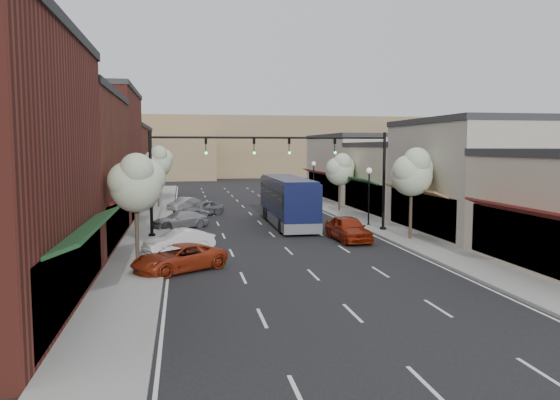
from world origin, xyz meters
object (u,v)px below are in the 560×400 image
signal_mast_left (187,168)px  parked_car_a (179,258)px  lamp_post_far (314,175)px  parked_car_d (203,208)px  coach_bus (287,200)px  tree_right_near (413,171)px  lamp_post_near (369,187)px  tree_right_far (340,169)px  parked_car_b (179,241)px  parked_car_e (184,204)px  tree_left_far (158,161)px  parked_car_c (180,220)px  signal_mast_right (352,167)px  tree_left_near (136,182)px  red_hatchback (348,229)px

signal_mast_left → parked_car_a: signal_mast_left is taller
lamp_post_far → parked_car_d: bearing=-144.1°
coach_bus → tree_right_near: bearing=-52.3°
tree_right_near → lamp_post_near: 6.74m
tree_right_far → parked_car_b: size_ratio=1.37×
parked_car_e → signal_mast_left: bearing=-50.9°
tree_left_far → coach_bus: 17.14m
parked_car_b → parked_car_c: (-0.00, 9.54, -0.04)m
signal_mast_right → tree_right_far: 12.27m
tree_left_far → parked_car_a: (2.05, -28.07, -3.95)m
tree_left_near → lamp_post_near: 19.25m
tree_right_near → parked_car_c: tree_right_near is taller
tree_right_near → lamp_post_far: bearing=91.3°
coach_bus → parked_car_b: bearing=-129.1°
signal_mast_right → coach_bus: bearing=129.7°
tree_right_near → parked_car_d: size_ratio=1.50×
tree_right_far → parked_car_e: (-14.19, 3.82, -3.38)m
signal_mast_left → parked_car_d: (1.35, 11.27, -3.95)m
signal_mast_left → coach_bus: 9.18m
tree_left_far → coach_bus: size_ratio=0.51×
tree_left_far → lamp_post_far: (16.05, 2.06, -1.60)m
red_hatchback → parked_car_a: (-10.58, -6.78, -0.15)m
coach_bus → parked_car_e: bearing=125.2°
parked_car_a → parked_car_d: bearing=141.9°
lamp_post_near → tree_right_near: bearing=-85.2°
coach_bus → parked_car_c: size_ratio=2.80×
signal_mast_left → tree_right_near: signal_mast_left is taller
parked_car_d → lamp_post_far: bearing=87.8°
signal_mast_right → coach_bus: size_ratio=0.69×
tree_left_near → tree_left_far: size_ratio=0.93×
tree_right_near → parked_car_b: size_ratio=1.50×
tree_left_near → parked_car_c: 12.95m
signal_mast_right → lamp_post_near: size_ratio=1.85×
coach_bus → parked_car_d: size_ratio=3.02×
tree_right_far → lamp_post_near: (-0.55, -9.44, -0.99)m
signal_mast_right → tree_left_far: signal_mast_right is taller
tree_left_near → parked_car_a: tree_left_near is taller
red_hatchback → parked_car_d: (-8.66, 14.61, -0.13)m
tree_right_far → red_hatchback: (-3.96, -15.29, -3.19)m
signal_mast_left → lamp_post_far: (13.42, 20.00, -1.62)m
tree_left_near → coach_bus: tree_left_near is taller
tree_right_far → parked_car_e: tree_right_far is taller
parked_car_e → parked_car_c: bearing=-53.5°
red_hatchback → parked_car_c: red_hatchback is taller
signal_mast_right → tree_right_near: 4.89m
tree_right_far → tree_left_near: tree_left_near is taller
coach_bus → red_hatchback: 8.23m
lamp_post_far → coach_bus: size_ratio=0.37×
tree_right_near → red_hatchback: size_ratio=1.27×
lamp_post_far → tree_left_near: bearing=-119.8°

